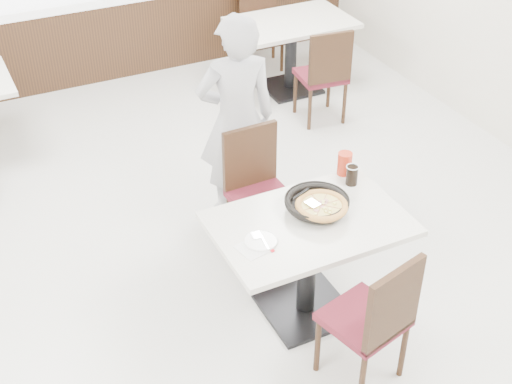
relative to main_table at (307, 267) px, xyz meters
name	(u,v)px	position (x,y,z in m)	size (l,w,h in m)	color
floor	(237,274)	(-0.26, 0.53, -0.38)	(7.00, 7.00, 0.00)	#B7B7B2
wainscot_back	(95,33)	(-0.26, 4.01, 0.18)	(5.90, 0.03, 1.10)	black
main_table	(307,267)	(0.00, 0.00, 0.00)	(1.20, 0.80, 0.75)	beige
chair_near	(364,316)	(0.03, -0.61, 0.10)	(0.42, 0.42, 0.95)	black
chair_far	(262,197)	(0.03, 0.71, 0.10)	(0.42, 0.42, 0.95)	black
trivet	(318,211)	(0.09, 0.05, 0.39)	(0.11, 0.11, 0.04)	black
pizza_pan	(317,205)	(0.10, 0.08, 0.42)	(0.38, 0.38, 0.01)	black
pizza	(321,208)	(0.09, 0.02, 0.44)	(0.29, 0.29, 0.02)	#CA9047
pizza_server	(312,203)	(0.04, 0.05, 0.47)	(0.07, 0.09, 0.00)	silver
napkin	(253,248)	(-0.43, -0.08, 0.38)	(0.17, 0.17, 0.00)	silver
side_plate	(261,241)	(-0.36, -0.05, 0.38)	(0.20, 0.20, 0.01)	white
fork	(264,242)	(-0.35, -0.08, 0.39)	(0.01, 0.15, 0.00)	silver
cola_glass	(352,176)	(0.45, 0.24, 0.44)	(0.08, 0.08, 0.13)	black
red_cup	(345,164)	(0.48, 0.37, 0.45)	(0.10, 0.10, 0.16)	red
diner_person	(236,120)	(0.08, 1.24, 0.45)	(0.60, 0.40, 1.65)	#B9B8BE
bg_table_right	(291,55)	(1.48, 2.97, 0.00)	(1.20, 0.80, 0.75)	beige
bg_chair_right_near	(321,73)	(1.43, 2.28, 0.10)	(0.42, 0.42, 0.95)	black
bg_chair_right_far	(262,25)	(1.46, 3.60, 0.10)	(0.42, 0.42, 0.95)	black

